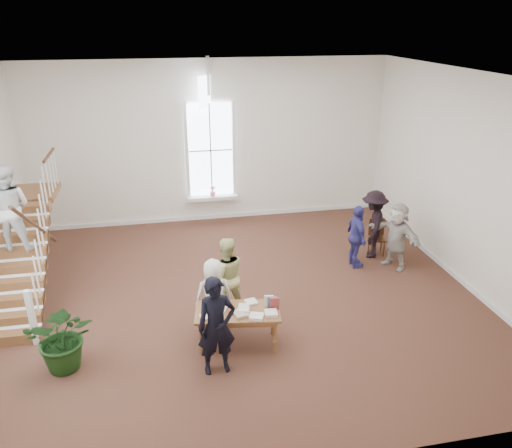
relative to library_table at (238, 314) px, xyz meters
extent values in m
plane|color=#402419|center=(0.26, 1.68, -0.62)|extent=(10.00, 10.00, 0.00)
plane|color=white|center=(0.26, 6.18, 1.63)|extent=(10.00, 0.00, 10.00)
plane|color=white|center=(0.26, -2.82, 1.63)|extent=(10.00, 0.00, 10.00)
plane|color=white|center=(5.26, 1.68, 1.63)|extent=(0.00, 9.00, 9.00)
plane|color=white|center=(0.26, 1.68, 3.88)|extent=(10.00, 10.00, 0.00)
cube|color=white|center=(0.26, 6.00, 0.08)|extent=(1.45, 0.28, 0.10)
plane|color=white|center=(0.26, 6.12, 1.43)|extent=(2.60, 0.00, 2.60)
plane|color=white|center=(0.26, 6.12, 3.03)|extent=(0.60, 0.60, 0.85)
cube|color=white|center=(0.26, 6.15, -0.56)|extent=(10.00, 0.04, 0.12)
imported|color=pink|center=(0.26, 5.97, 0.28)|extent=(0.17, 0.17, 0.30)
cube|color=brown|center=(-4.09, 0.88, -0.52)|extent=(1.10, 0.30, 0.20)
cube|color=brown|center=(-4.09, 1.18, -0.32)|extent=(1.10, 0.30, 0.20)
cube|color=brown|center=(-4.09, 1.48, -0.12)|extent=(1.10, 0.30, 0.20)
cube|color=brown|center=(-4.09, 1.78, 0.08)|extent=(1.10, 0.30, 0.20)
cube|color=brown|center=(-4.09, 2.08, 0.28)|extent=(1.10, 0.30, 0.20)
cube|color=brown|center=(-4.09, 2.38, 0.48)|extent=(1.10, 0.30, 0.20)
cube|color=brown|center=(-4.09, 2.68, 0.68)|extent=(1.10, 0.30, 0.20)
cube|color=brown|center=(-4.09, 2.98, 0.88)|extent=(1.10, 0.30, 0.20)
cube|color=brown|center=(-4.09, 3.28, 1.08)|extent=(1.10, 0.30, 0.20)
cube|color=brown|center=(-4.09, 4.18, 1.12)|extent=(1.10, 1.20, 0.12)
cube|color=white|center=(-3.60, 0.73, -0.07)|extent=(0.10, 0.10, 1.10)
cylinder|color=#3C1F10|center=(-3.59, 2.08, 1.13)|extent=(0.07, 2.74, 1.86)
imported|color=silver|center=(-4.09, 2.38, 1.44)|extent=(0.94, 0.79, 1.72)
cube|color=brown|center=(-0.01, 0.00, 0.05)|extent=(1.59, 0.96, 0.05)
cube|color=brown|center=(-0.01, 0.00, -0.02)|extent=(1.45, 0.83, 0.10)
cylinder|color=brown|center=(-0.69, -0.17, -0.30)|extent=(0.07, 0.07, 0.65)
cylinder|color=brown|center=(0.59, -0.36, -0.30)|extent=(0.07, 0.07, 0.65)
cylinder|color=brown|center=(-0.60, 0.37, -0.30)|extent=(0.07, 0.07, 0.65)
cylinder|color=brown|center=(0.67, 0.18, -0.30)|extent=(0.07, 0.07, 0.65)
cube|color=silver|center=(0.54, -0.24, 0.11)|extent=(0.23, 0.23, 0.06)
cube|color=beige|center=(0.59, 0.10, 0.11)|extent=(0.23, 0.23, 0.05)
cube|color=tan|center=(-0.01, -0.15, 0.10)|extent=(0.23, 0.30, 0.05)
cube|color=silver|center=(-0.58, -0.11, 0.09)|extent=(0.22, 0.21, 0.03)
cube|color=#4C5972|center=(-0.40, 0.11, 0.10)|extent=(0.20, 0.32, 0.04)
cube|color=maroon|center=(-0.05, -0.04, 0.09)|extent=(0.24, 0.20, 0.02)
cube|color=white|center=(0.27, -0.29, 0.10)|extent=(0.29, 0.28, 0.05)
cube|color=#BFB299|center=(-0.29, 0.12, 0.11)|extent=(0.33, 0.36, 0.05)
cube|color=silver|center=(0.27, 0.21, 0.10)|extent=(0.23, 0.24, 0.04)
cube|color=beige|center=(-0.18, 0.24, 0.10)|extent=(0.20, 0.25, 0.04)
cube|color=tan|center=(0.08, -0.10, 0.10)|extent=(0.29, 0.34, 0.04)
cube|color=silver|center=(0.10, 0.00, 0.11)|extent=(0.25, 0.31, 0.06)
imported|color=black|center=(-0.46, -0.65, 0.24)|extent=(0.66, 0.46, 1.73)
imported|color=silver|center=(-0.36, 0.60, 0.09)|extent=(0.72, 0.50, 1.42)
imported|color=#CDC980|center=(-0.06, 1.10, 0.18)|extent=(0.84, 0.68, 1.61)
imported|color=#393784|center=(3.21, 2.47, 0.14)|extent=(0.39, 0.90, 1.52)
imported|color=black|center=(3.81, 2.92, 0.22)|extent=(1.04, 1.25, 1.68)
imported|color=#BDB5AA|center=(4.11, 2.27, 0.18)|extent=(1.05, 1.54, 1.59)
imported|color=black|center=(-2.94, -0.07, -0.02)|extent=(1.14, 1.01, 1.21)
cube|color=#3C1F10|center=(3.99, 3.00, -0.21)|extent=(0.45, 0.45, 0.05)
cube|color=#3C1F10|center=(4.02, 3.17, 0.03)|extent=(0.38, 0.12, 0.45)
cylinder|color=#3C1F10|center=(3.80, 2.88, -0.42)|extent=(0.04, 0.04, 0.40)
cylinder|color=#3C1F10|center=(4.11, 2.82, -0.42)|extent=(0.04, 0.04, 0.40)
cylinder|color=#3C1F10|center=(3.87, 3.18, -0.42)|extent=(0.04, 0.04, 0.40)
cylinder|color=#3C1F10|center=(4.17, 3.12, -0.42)|extent=(0.04, 0.04, 0.40)
camera|label=1|loc=(-1.17, -7.44, 4.88)|focal=35.00mm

